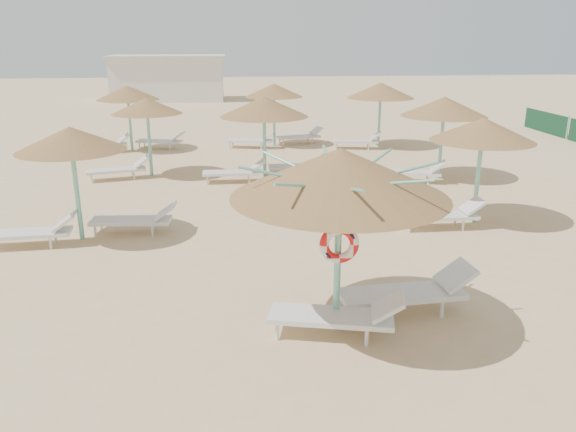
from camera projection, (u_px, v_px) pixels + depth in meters
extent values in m
plane|color=#DAB285|center=(330.00, 318.00, 9.51)|extent=(120.00, 120.00, 0.00)
cylinder|color=#70C2AD|center=(338.00, 258.00, 8.79)|extent=(0.11, 0.11, 2.50)
cone|color=olive|center=(340.00, 173.00, 8.38)|extent=(3.34, 3.34, 0.75)
cylinder|color=#70C2AD|center=(340.00, 190.00, 8.46)|extent=(0.20, 0.20, 0.12)
cylinder|color=#70C2AD|center=(390.00, 174.00, 8.47)|extent=(1.51, 0.04, 0.38)
cylinder|color=#70C2AD|center=(367.00, 167.00, 8.96)|extent=(1.10, 1.10, 0.38)
cylinder|color=#70C2AD|center=(331.00, 165.00, 9.12)|extent=(0.04, 1.51, 0.38)
cylinder|color=#70C2AD|center=(300.00, 168.00, 8.85)|extent=(1.10, 1.10, 0.38)
cylinder|color=#70C2AD|center=(289.00, 177.00, 8.31)|extent=(1.51, 0.04, 0.38)
cylinder|color=#70C2AD|center=(309.00, 186.00, 7.82)|extent=(1.10, 1.10, 0.38)
cylinder|color=#70C2AD|center=(351.00, 189.00, 7.66)|extent=(0.04, 1.51, 0.38)
cylinder|color=#70C2AD|center=(385.00, 184.00, 7.93)|extent=(1.10, 1.10, 0.38)
torus|color=red|center=(339.00, 244.00, 8.62)|extent=(0.62, 0.15, 0.62)
cylinder|color=silver|center=(277.00, 332.00, 8.79)|extent=(0.06, 0.06, 0.29)
cylinder|color=silver|center=(282.00, 316.00, 9.28)|extent=(0.06, 0.06, 0.29)
cylinder|color=silver|center=(367.00, 338.00, 8.61)|extent=(0.06, 0.06, 0.29)
cylinder|color=silver|center=(367.00, 322.00, 9.10)|extent=(0.06, 0.06, 0.29)
cube|color=silver|center=(331.00, 317.00, 8.87)|extent=(2.05, 1.08, 0.08)
cube|color=silver|center=(388.00, 306.00, 8.68)|extent=(0.63, 0.72, 0.38)
cylinder|color=silver|center=(355.00, 316.00, 9.24)|extent=(0.07, 0.07, 0.32)
cylinder|color=silver|center=(346.00, 301.00, 9.77)|extent=(0.07, 0.07, 0.32)
cylinder|color=silver|center=(442.00, 309.00, 9.49)|extent=(0.07, 0.07, 0.32)
cylinder|color=silver|center=(428.00, 295.00, 10.02)|extent=(0.07, 0.07, 0.32)
cube|color=silver|center=(402.00, 294.00, 9.59)|extent=(2.19, 0.85, 0.09)
cube|color=silver|center=(456.00, 275.00, 9.66)|extent=(0.59, 0.71, 0.41)
cylinder|color=#70C2AD|center=(77.00, 192.00, 12.89)|extent=(0.11, 0.11, 2.30)
cone|color=olive|center=(71.00, 139.00, 12.51)|extent=(2.42, 2.42, 0.54)
cylinder|color=#70C2AD|center=(72.00, 149.00, 12.58)|extent=(0.20, 0.20, 0.12)
cylinder|color=silver|center=(51.00, 243.00, 12.56)|extent=(0.06, 0.06, 0.28)
cylinder|color=silver|center=(55.00, 236.00, 13.03)|extent=(0.06, 0.06, 0.28)
cube|color=silver|center=(26.00, 233.00, 12.65)|extent=(1.94, 0.74, 0.08)
cube|color=silver|center=(65.00, 221.00, 12.72)|extent=(0.52, 0.63, 0.36)
cylinder|color=silver|center=(95.00, 231.00, 13.32)|extent=(0.06, 0.06, 0.28)
cylinder|color=silver|center=(101.00, 225.00, 13.80)|extent=(0.06, 0.06, 0.28)
cylinder|color=silver|center=(152.00, 231.00, 13.37)|extent=(0.06, 0.06, 0.28)
cylinder|color=silver|center=(156.00, 224.00, 13.84)|extent=(0.06, 0.06, 0.28)
cube|color=silver|center=(131.00, 221.00, 13.53)|extent=(1.94, 0.74, 0.08)
cube|color=silver|center=(166.00, 211.00, 13.49)|extent=(0.52, 0.63, 0.36)
cylinder|color=#70C2AD|center=(149.00, 143.00, 18.88)|extent=(0.11, 0.11, 2.30)
cone|color=olive|center=(147.00, 106.00, 18.51)|extent=(2.32, 2.32, 0.52)
cylinder|color=#70C2AD|center=(147.00, 113.00, 18.58)|extent=(0.20, 0.20, 0.12)
cylinder|color=silver|center=(92.00, 179.00, 18.22)|extent=(0.06, 0.06, 0.28)
cylinder|color=silver|center=(91.00, 176.00, 18.67)|extent=(0.06, 0.06, 0.28)
cylinder|color=silver|center=(134.00, 176.00, 18.66)|extent=(0.06, 0.06, 0.28)
cylinder|color=silver|center=(133.00, 172.00, 19.11)|extent=(0.06, 0.06, 0.28)
cube|color=silver|center=(116.00, 170.00, 18.65)|extent=(1.99, 1.06, 0.08)
cube|color=silver|center=(142.00, 161.00, 18.85)|extent=(0.62, 0.70, 0.36)
cylinder|color=#70C2AD|center=(130.00, 123.00, 23.14)|extent=(0.11, 0.11, 2.30)
cone|color=olive|center=(127.00, 93.00, 22.76)|extent=(2.54, 2.54, 0.57)
cylinder|color=#70C2AD|center=(128.00, 98.00, 22.83)|extent=(0.20, 0.20, 0.12)
cylinder|color=silver|center=(83.00, 152.00, 22.45)|extent=(0.06, 0.06, 0.28)
cylinder|color=silver|center=(82.00, 150.00, 22.90)|extent=(0.06, 0.06, 0.28)
cylinder|color=silver|center=(118.00, 150.00, 22.93)|extent=(0.06, 0.06, 0.28)
cylinder|color=silver|center=(116.00, 148.00, 23.37)|extent=(0.06, 0.06, 0.28)
cube|color=silver|center=(103.00, 145.00, 22.90)|extent=(2.00, 1.11, 0.08)
cube|color=silver|center=(124.00, 138.00, 23.13)|extent=(0.63, 0.71, 0.36)
cylinder|color=silver|center=(139.00, 146.00, 23.73)|extent=(0.06, 0.06, 0.28)
cylinder|color=silver|center=(144.00, 144.00, 24.20)|extent=(0.06, 0.06, 0.28)
cylinder|color=silver|center=(170.00, 147.00, 23.51)|extent=(0.06, 0.06, 0.28)
cylinder|color=silver|center=(174.00, 145.00, 23.98)|extent=(0.06, 0.06, 0.28)
cube|color=silver|center=(159.00, 141.00, 23.78)|extent=(2.00, 1.11, 0.08)
cube|color=silver|center=(178.00, 136.00, 23.57)|extent=(0.63, 0.71, 0.36)
cylinder|color=#70C2AD|center=(265.00, 145.00, 18.53)|extent=(0.11, 0.11, 2.30)
cone|color=olive|center=(264.00, 106.00, 18.15)|extent=(2.90, 2.90, 0.65)
cylinder|color=#70C2AD|center=(264.00, 114.00, 18.22)|extent=(0.20, 0.20, 0.12)
cylinder|color=silver|center=(207.00, 181.00, 18.03)|extent=(0.06, 0.06, 0.28)
cylinder|color=silver|center=(208.00, 177.00, 18.51)|extent=(0.06, 0.06, 0.28)
cylinder|color=silver|center=(249.00, 179.00, 18.16)|extent=(0.06, 0.06, 0.28)
cylinder|color=silver|center=(249.00, 176.00, 18.64)|extent=(0.06, 0.06, 0.28)
cube|color=silver|center=(232.00, 173.00, 18.29)|extent=(1.90, 0.62, 0.08)
cube|color=silver|center=(258.00, 165.00, 18.30)|extent=(0.49, 0.60, 0.36)
cylinder|color=silver|center=(274.00, 174.00, 18.91)|extent=(0.06, 0.06, 0.28)
cylinder|color=silver|center=(273.00, 170.00, 19.38)|extent=(0.06, 0.06, 0.28)
cylinder|color=silver|center=(313.00, 173.00, 19.05)|extent=(0.06, 0.06, 0.28)
cylinder|color=silver|center=(311.00, 170.00, 19.52)|extent=(0.06, 0.06, 0.28)
cube|color=silver|center=(296.00, 166.00, 19.17)|extent=(1.90, 0.62, 0.08)
cube|color=silver|center=(321.00, 159.00, 19.18)|extent=(0.49, 0.60, 0.36)
cylinder|color=#70C2AD|center=(274.00, 119.00, 24.19)|extent=(0.11, 0.11, 2.30)
cone|color=olive|center=(274.00, 90.00, 23.81)|extent=(2.47, 2.47, 0.56)
cylinder|color=#70C2AD|center=(274.00, 96.00, 23.88)|extent=(0.20, 0.20, 0.12)
cylinder|color=silver|center=(230.00, 145.00, 23.88)|extent=(0.06, 0.06, 0.28)
cylinder|color=silver|center=(233.00, 143.00, 24.35)|extent=(0.06, 0.06, 0.28)
cylinder|color=silver|center=(261.00, 146.00, 23.70)|extent=(0.06, 0.06, 0.28)
cylinder|color=silver|center=(263.00, 144.00, 24.18)|extent=(0.06, 0.06, 0.28)
cube|color=silver|center=(249.00, 140.00, 23.96)|extent=(1.99, 1.05, 0.08)
cube|color=silver|center=(269.00, 135.00, 23.77)|extent=(0.61, 0.70, 0.36)
cylinder|color=silver|center=(283.00, 143.00, 24.41)|extent=(0.06, 0.06, 0.28)
cylinder|color=silver|center=(280.00, 141.00, 24.86)|extent=(0.06, 0.06, 0.28)
cylinder|color=silver|center=(312.00, 141.00, 24.84)|extent=(0.06, 0.06, 0.28)
cylinder|color=silver|center=(308.00, 139.00, 25.29)|extent=(0.06, 0.06, 0.28)
cube|color=silver|center=(298.00, 137.00, 24.84)|extent=(1.99, 1.05, 0.08)
cube|color=silver|center=(316.00, 130.00, 25.04)|extent=(0.61, 0.70, 0.36)
cylinder|color=#70C2AD|center=(478.00, 178.00, 14.11)|extent=(0.11, 0.11, 2.30)
cone|color=olive|center=(483.00, 129.00, 13.73)|extent=(2.55, 2.55, 0.57)
cylinder|color=#70C2AD|center=(482.00, 139.00, 13.80)|extent=(0.20, 0.20, 0.12)
cylinder|color=silver|center=(410.00, 227.00, 13.61)|extent=(0.06, 0.06, 0.28)
cylinder|color=silver|center=(403.00, 221.00, 14.09)|extent=(0.06, 0.06, 0.28)
cylinder|color=silver|center=(463.00, 225.00, 13.75)|extent=(0.06, 0.06, 0.28)
cylinder|color=silver|center=(455.00, 219.00, 14.22)|extent=(0.06, 0.06, 0.28)
cube|color=silver|center=(438.00, 216.00, 13.88)|extent=(1.90, 0.62, 0.08)
cube|color=silver|center=(472.00, 206.00, 13.89)|extent=(0.49, 0.60, 0.36)
cylinder|color=#70C2AD|center=(441.00, 144.00, 18.56)|extent=(0.11, 0.11, 2.30)
cone|color=olive|center=(444.00, 106.00, 18.18)|extent=(2.78, 2.78, 0.63)
cylinder|color=#70C2AD|center=(444.00, 114.00, 18.26)|extent=(0.20, 0.20, 0.12)
cylinder|color=silver|center=(386.00, 179.00, 18.27)|extent=(0.06, 0.06, 0.28)
cylinder|color=silver|center=(386.00, 175.00, 18.74)|extent=(0.06, 0.06, 0.28)
cylinder|color=silver|center=(428.00, 180.00, 18.06)|extent=(0.06, 0.06, 0.28)
cylinder|color=silver|center=(427.00, 177.00, 18.53)|extent=(0.06, 0.06, 0.28)
cube|color=silver|center=(411.00, 172.00, 18.33)|extent=(2.00, 1.10, 0.08)
cube|color=silver|center=(438.00, 166.00, 18.12)|extent=(0.63, 0.71, 0.36)
cylinder|color=#70C2AD|center=(379.00, 120.00, 24.02)|extent=(0.11, 0.11, 2.30)
cone|color=olive|center=(381.00, 90.00, 23.64)|extent=(2.85, 2.85, 0.64)
cylinder|color=#70C2AD|center=(380.00, 96.00, 23.71)|extent=(0.20, 0.20, 0.12)
cylinder|color=silver|center=(336.00, 146.00, 23.66)|extent=(0.06, 0.06, 0.28)
cylinder|color=silver|center=(336.00, 144.00, 24.13)|extent=(0.06, 0.06, 0.28)
cylinder|color=silver|center=(369.00, 147.00, 23.56)|extent=(0.06, 0.06, 0.28)
cylinder|color=silver|center=(368.00, 145.00, 24.04)|extent=(0.06, 0.06, 0.28)
cube|color=silver|center=(355.00, 141.00, 23.78)|extent=(1.98, 0.95, 0.08)
cube|color=silver|center=(376.00, 136.00, 23.65)|extent=(0.58, 0.68, 0.36)
cube|color=silver|center=(169.00, 80.00, 41.62)|extent=(8.00, 4.00, 3.00)
cube|color=beige|center=(167.00, 57.00, 41.12)|extent=(8.40, 4.40, 0.25)
cube|color=#184A33|center=(545.00, 122.00, 27.79)|extent=(0.08, 3.80, 1.00)
cylinder|color=#70C2AD|center=(568.00, 127.00, 25.97)|extent=(0.08, 0.08, 1.10)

